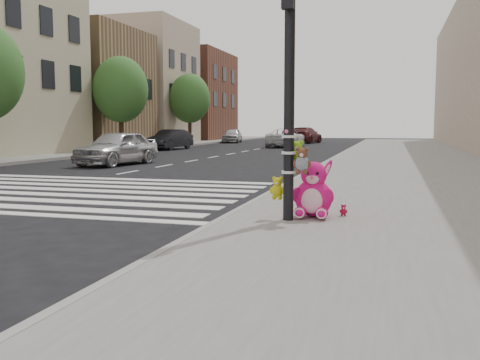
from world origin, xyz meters
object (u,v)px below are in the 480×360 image
at_px(car_white_near, 286,138).
at_px(car_dark_far, 171,140).
at_px(pink_bunny, 313,193).
at_px(signal_pole, 291,115).
at_px(car_silver_far, 117,148).
at_px(red_teddy, 343,210).

bearing_deg(car_white_near, car_dark_far, 41.39).
relative_size(pink_bunny, car_white_near, 0.20).
height_order(car_dark_far, car_white_near, car_white_near).
distance_m(signal_pole, car_silver_far, 14.50).
bearing_deg(signal_pole, car_silver_far, 129.36).
xyz_separation_m(car_dark_far, car_white_near, (6.47, 5.88, 0.02)).
relative_size(signal_pole, red_teddy, 21.18).
xyz_separation_m(signal_pole, car_silver_far, (-9.17, 11.18, -1.07)).
bearing_deg(pink_bunny, car_dark_far, 116.99).
height_order(signal_pole, car_white_near, signal_pole).
xyz_separation_m(signal_pole, pink_bunny, (0.31, 0.35, -1.24)).
relative_size(car_silver_far, car_dark_far, 1.03).
distance_m(car_silver_far, car_white_near, 19.09).
bearing_deg(car_silver_far, red_teddy, -39.41).
bearing_deg(red_teddy, signal_pole, -150.99).
bearing_deg(car_silver_far, car_dark_far, 111.50).
bearing_deg(signal_pole, car_white_near, 101.22).
bearing_deg(car_dark_far, car_white_near, 47.40).
relative_size(car_dark_far, car_white_near, 0.82).
bearing_deg(car_dark_far, car_silver_far, -70.75).
bearing_deg(car_dark_far, red_teddy, -55.56).
bearing_deg(car_dark_far, pink_bunny, -56.66).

